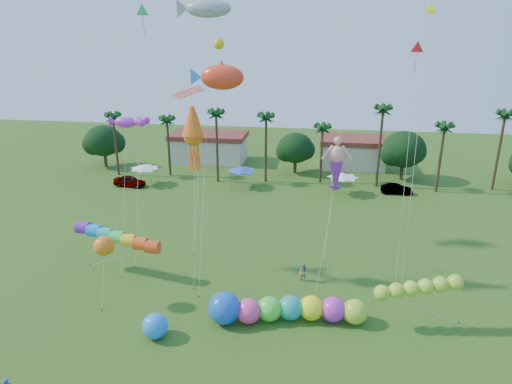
# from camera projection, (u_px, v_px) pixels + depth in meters

# --- Properties ---
(ground) EXTENTS (160.00, 160.00, 0.00)m
(ground) POSITION_uv_depth(u_px,v_px,m) (234.00, 371.00, 29.91)
(ground) COLOR #285116
(ground) RESTS_ON ground
(tree_line) EXTENTS (69.46, 8.91, 11.00)m
(tree_line) POSITION_uv_depth(u_px,v_px,m) (312.00, 148.00, 69.01)
(tree_line) COLOR #3A2819
(tree_line) RESTS_ON ground
(buildings_row) EXTENTS (35.00, 7.00, 4.00)m
(buildings_row) POSITION_uv_depth(u_px,v_px,m) (273.00, 152.00, 76.29)
(buildings_row) COLOR beige
(buildings_row) RESTS_ON ground
(tent_row) EXTENTS (31.00, 4.00, 0.60)m
(tent_row) POSITION_uv_depth(u_px,v_px,m) (241.00, 170.00, 63.70)
(tent_row) COLOR white
(tent_row) RESTS_ON ground
(car_a) EXTENTS (4.75, 2.35, 1.56)m
(car_a) POSITION_uv_depth(u_px,v_px,m) (130.00, 181.00, 65.25)
(car_a) COLOR #4C4C54
(car_a) RESTS_ON ground
(car_b) EXTENTS (4.15, 1.47, 1.36)m
(car_b) POSITION_uv_depth(u_px,v_px,m) (397.00, 189.00, 62.23)
(car_b) COLOR #4C4C54
(car_b) RESTS_ON ground
(spectator_b) EXTENTS (1.05, 0.96, 1.74)m
(spectator_b) POSITION_uv_depth(u_px,v_px,m) (303.00, 273.00, 40.36)
(spectator_b) COLOR gray
(spectator_b) RESTS_ON ground
(caterpillar_inflatable) EXTENTS (12.21, 3.83, 2.48)m
(caterpillar_inflatable) POSITION_uv_depth(u_px,v_px,m) (282.00, 309.00, 34.79)
(caterpillar_inflatable) COLOR #F64089
(caterpillar_inflatable) RESTS_ON ground
(blue_ball) EXTENTS (1.89, 1.89, 1.89)m
(blue_ball) POSITION_uv_depth(u_px,v_px,m) (155.00, 326.00, 32.96)
(blue_ball) COLOR #1A84F1
(blue_ball) RESTS_ON ground
(rainbow_tube) EXTENTS (9.20, 3.04, 3.81)m
(rainbow_tube) POSITION_uv_depth(u_px,v_px,m) (130.00, 246.00, 40.15)
(rainbow_tube) COLOR #EA431A
(rainbow_tube) RESTS_ON ground
(green_worm) EXTENTS (9.35, 2.77, 3.69)m
(green_worm) POSITION_uv_depth(u_px,v_px,m) (382.00, 293.00, 33.39)
(green_worm) COLOR #9EDB30
(green_worm) RESTS_ON ground
(orange_ball_kite) EXTENTS (2.09, 2.36, 5.92)m
(orange_ball_kite) POSITION_uv_depth(u_px,v_px,m) (104.00, 246.00, 35.84)
(orange_ball_kite) COLOR orange
(orange_ball_kite) RESTS_ON ground
(merman_kite) EXTENTS (2.24, 4.57, 12.49)m
(merman_kite) POSITION_uv_depth(u_px,v_px,m) (336.00, 168.00, 38.22)
(merman_kite) COLOR #F4A38B
(merman_kite) RESTS_ON ground
(fish_kite) EXTENTS (5.70, 6.68, 18.68)m
(fish_kite) POSITION_uv_depth(u_px,v_px,m) (222.00, 77.00, 36.97)
(fish_kite) COLOR #FE3A1C
(fish_kite) RESTS_ON ground
(shark_kite) EXTENTS (6.28, 7.85, 24.19)m
(shark_kite) POSITION_uv_depth(u_px,v_px,m) (208.00, 9.00, 43.68)
(shark_kite) COLOR #969EA3
(shark_kite) RESTS_ON ground
(squid_kite) EXTENTS (1.97, 4.19, 15.38)m
(squid_kite) POSITION_uv_depth(u_px,v_px,m) (193.00, 136.00, 38.21)
(squid_kite) COLOR orange
(squid_kite) RESTS_ON ground
(lobster_kite) EXTENTS (3.66, 4.71, 14.21)m
(lobster_kite) POSITION_uv_depth(u_px,v_px,m) (126.00, 122.00, 40.09)
(lobster_kite) COLOR #BF29D1
(lobster_kite) RESTS_ON ground
(delta_kite_red) EXTENTS (1.26, 5.23, 20.36)m
(delta_kite_red) POSITION_uv_depth(u_px,v_px,m) (417.00, 53.00, 37.46)
(delta_kite_red) COLOR red
(delta_kite_red) RESTS_ON ground
(delta_kite_yellow) EXTENTS (1.21, 4.95, 23.24)m
(delta_kite_yellow) POSITION_uv_depth(u_px,v_px,m) (430.00, 17.00, 36.47)
(delta_kite_yellow) COLOR #E9FF1A
(delta_kite_yellow) RESTS_ON ground
(delta_kite_green) EXTENTS (2.05, 3.61, 23.26)m
(delta_kite_green) POSITION_uv_depth(u_px,v_px,m) (142.00, 17.00, 38.32)
(delta_kite_green) COLOR #2EC667
(delta_kite_green) RESTS_ON ground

